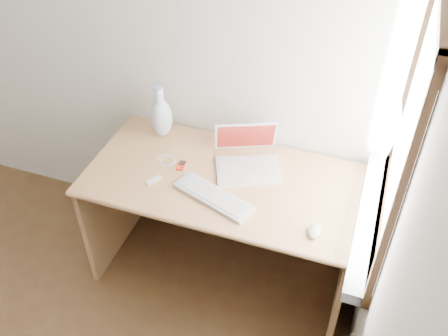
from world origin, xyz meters
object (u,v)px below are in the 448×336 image
(desk, at_px, (228,197))
(laptop, at_px, (251,159))
(external_keyboard, at_px, (213,196))
(vase, at_px, (161,116))

(desk, distance_m, laptop, 0.29)
(laptop, height_order, external_keyboard, laptop)
(desk, xyz_separation_m, external_keyboard, (0.00, -0.24, 0.23))
(laptop, distance_m, external_keyboard, 0.31)
(external_keyboard, height_order, vase, vase)
(desk, height_order, vase, vase)
(vase, bearing_deg, desk, -18.56)
(desk, bearing_deg, external_keyboard, -89.26)
(laptop, relative_size, external_keyboard, 0.89)
(laptop, xyz_separation_m, vase, (-0.56, 0.10, 0.08))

